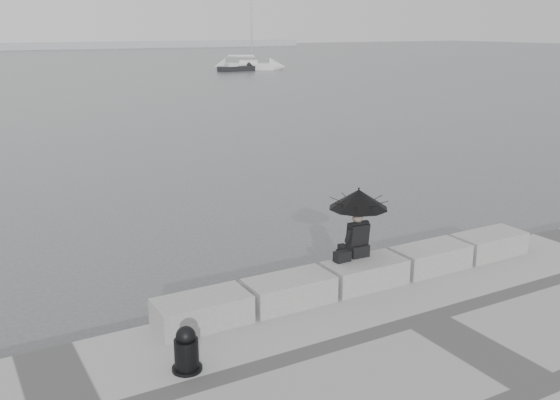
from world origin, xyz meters
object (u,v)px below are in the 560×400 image
seated_person (359,207)px  small_motorboat (236,69)px  mooring_bollard (186,352)px  sailboat_right (249,65)px

seated_person → small_motorboat: size_ratio=0.30×
seated_person → mooring_bollard: bearing=-156.4°
sailboat_right → small_motorboat: 3.31m
mooring_bollard → seated_person: bearing=20.5°
seated_person → sailboat_right: size_ratio=0.11×
mooring_bollard → small_motorboat: bearing=63.8°
seated_person → sailboat_right: sailboat_right is taller
mooring_bollard → sailboat_right: sailboat_right is taller
seated_person → mooring_bollard: size_ratio=1.97×
sailboat_right → small_motorboat: size_ratio=2.80×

